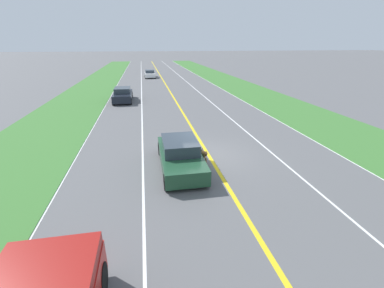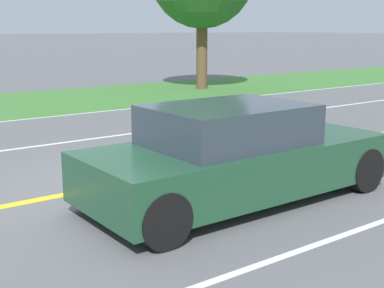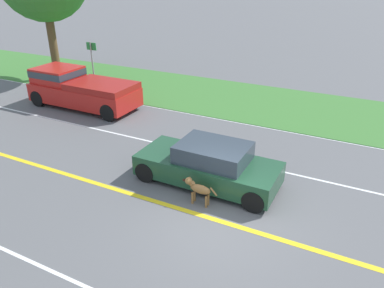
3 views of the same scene
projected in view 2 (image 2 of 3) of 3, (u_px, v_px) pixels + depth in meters
name	position (u px, v px, depth m)	size (l,w,h in m)	color
ground_plane	(111.00, 186.00, 8.44)	(400.00, 400.00, 0.00)	#5B5B5E
centre_divider_line	(111.00, 186.00, 8.44)	(0.18, 160.00, 0.01)	yellow
lane_dash_same_dir	(267.00, 262.00, 5.69)	(0.10, 160.00, 0.01)	white
lane_dash_oncoming	(32.00, 147.00, 11.19)	(0.10, 160.00, 0.01)	white
ego_car	(235.00, 156.00, 7.60)	(1.90, 4.53, 1.41)	#1E472D
dog	(175.00, 152.00, 8.47)	(0.23, 1.13, 0.82)	olive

